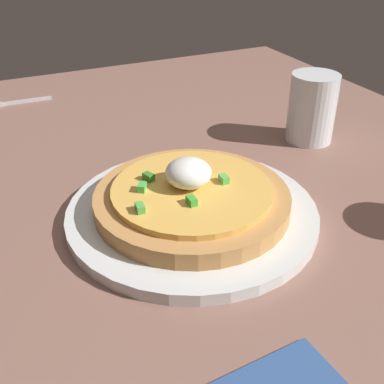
{
  "coord_description": "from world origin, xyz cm",
  "views": [
    {
      "loc": [
        44.29,
        -30.28,
        32.56
      ],
      "look_at": [
        4.7,
        -11.44,
        5.79
      ],
      "focal_mm": 44.05,
      "sensor_mm": 36.0,
      "label": 1
    }
  ],
  "objects_px": {
    "cup_far": "(311,112)",
    "fork": "(13,103)",
    "pizza": "(192,196)",
    "plate": "(192,212)"
  },
  "relations": [
    {
      "from": "cup_far",
      "to": "fork",
      "type": "bearing_deg",
      "value": -132.08
    },
    {
      "from": "plate",
      "to": "cup_far",
      "type": "height_order",
      "value": "cup_far"
    },
    {
      "from": "fork",
      "to": "cup_far",
      "type": "bearing_deg",
      "value": 139.73
    },
    {
      "from": "cup_far",
      "to": "plate",
      "type": "bearing_deg",
      "value": -65.49
    },
    {
      "from": "plate",
      "to": "fork",
      "type": "distance_m",
      "value": 0.47
    },
    {
      "from": "pizza",
      "to": "cup_far",
      "type": "height_order",
      "value": "cup_far"
    },
    {
      "from": "pizza",
      "to": "plate",
      "type": "bearing_deg",
      "value": 25.32
    },
    {
      "from": "cup_far",
      "to": "fork",
      "type": "height_order",
      "value": "cup_far"
    },
    {
      "from": "fork",
      "to": "pizza",
      "type": "bearing_deg",
      "value": 108.18
    },
    {
      "from": "cup_far",
      "to": "fork",
      "type": "xyz_separation_m",
      "value": [
        -0.34,
        -0.38,
        -0.04
      ]
    }
  ]
}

